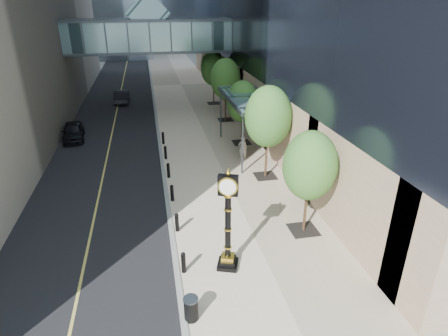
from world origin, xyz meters
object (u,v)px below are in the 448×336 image
at_px(trash_bin, 191,309).
at_px(pedestrian, 243,148).
at_px(car_far, 122,96).
at_px(car_near, 73,131).
at_px(street_clock, 228,228).

relative_size(trash_bin, pedestrian, 0.51).
bearing_deg(car_far, car_near, 74.29).
relative_size(street_clock, pedestrian, 2.60).
bearing_deg(street_clock, pedestrian, 92.18).
height_order(street_clock, pedestrian, street_clock).
xyz_separation_m(street_clock, pedestrian, (3.56, 11.54, -1.11)).
height_order(trash_bin, car_near, car_near).
relative_size(street_clock, car_near, 1.12).
distance_m(trash_bin, car_far, 33.58).
relative_size(street_clock, trash_bin, 5.13).
bearing_deg(car_near, pedestrian, -36.05).
xyz_separation_m(trash_bin, car_far, (-3.87, 33.35, 0.22)).
height_order(trash_bin, car_far, car_far).
bearing_deg(pedestrian, street_clock, 83.18).
height_order(pedestrian, car_near, pedestrian).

